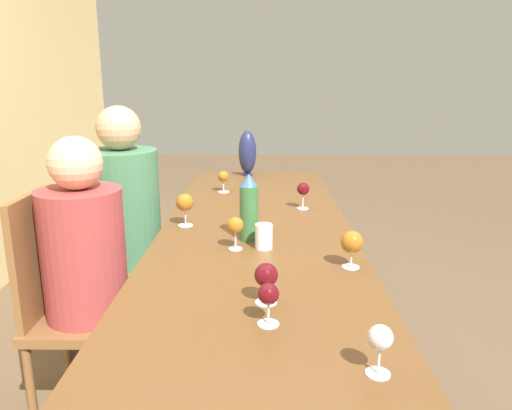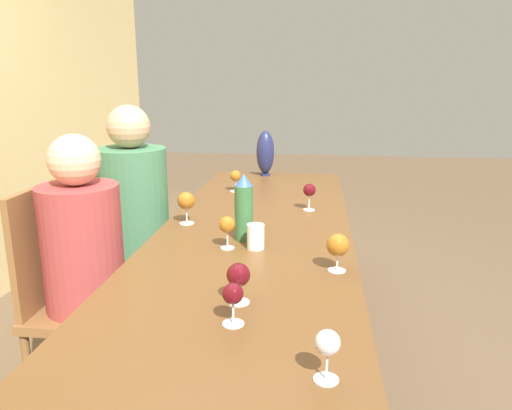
{
  "view_description": "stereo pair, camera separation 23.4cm",
  "coord_description": "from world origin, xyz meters",
  "px_view_note": "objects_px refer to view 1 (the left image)",
  "views": [
    {
      "loc": [
        -2.21,
        -0.03,
        1.43
      ],
      "look_at": [
        0.05,
        0.0,
        0.84
      ],
      "focal_mm": 35.0,
      "sensor_mm": 36.0,
      "label": 1
    },
    {
      "loc": [
        -2.2,
        -0.27,
        1.43
      ],
      "look_at": [
        0.05,
        0.0,
        0.84
      ],
      "focal_mm": 35.0,
      "sensor_mm": 36.0,
      "label": 2
    }
  ],
  "objects_px": {
    "wine_glass_2": "(352,243)",
    "person_far": "(128,220)",
    "wine_glass_5": "(266,276)",
    "chair_far": "(113,251)",
    "wine_glass_0": "(303,190)",
    "wine_glass_7": "(223,177)",
    "water_tumbler": "(264,236)",
    "person_near": "(88,270)",
    "chair_near": "(70,301)",
    "wine_glass_3": "(235,226)",
    "wine_glass_4": "(185,203)",
    "wine_glass_1": "(380,339)",
    "wine_glass_6": "(268,296)",
    "vase": "(247,153)",
    "water_bottle": "(249,208)"
  },
  "relations": [
    {
      "from": "water_bottle",
      "to": "wine_glass_3",
      "type": "bearing_deg",
      "value": 156.94
    },
    {
      "from": "wine_glass_3",
      "to": "person_far",
      "type": "distance_m",
      "value": 0.87
    },
    {
      "from": "chair_near",
      "to": "chair_far",
      "type": "relative_size",
      "value": 1.0
    },
    {
      "from": "chair_near",
      "to": "wine_glass_4",
      "type": "bearing_deg",
      "value": -52.87
    },
    {
      "from": "vase",
      "to": "wine_glass_1",
      "type": "height_order",
      "value": "vase"
    },
    {
      "from": "vase",
      "to": "wine_glass_6",
      "type": "bearing_deg",
      "value": -176.65
    },
    {
      "from": "wine_glass_5",
      "to": "water_bottle",
      "type": "bearing_deg",
      "value": 6.53
    },
    {
      "from": "wine_glass_6",
      "to": "vase",
      "type": "bearing_deg",
      "value": 3.35
    },
    {
      "from": "wine_glass_5",
      "to": "person_near",
      "type": "xyz_separation_m",
      "value": [
        0.48,
        0.73,
        -0.18
      ]
    },
    {
      "from": "person_near",
      "to": "person_far",
      "type": "bearing_deg",
      "value": -0.03
    },
    {
      "from": "person_far",
      "to": "wine_glass_3",
      "type": "bearing_deg",
      "value": -134.8
    },
    {
      "from": "wine_glass_4",
      "to": "chair_far",
      "type": "relative_size",
      "value": 0.16
    },
    {
      "from": "water_tumbler",
      "to": "wine_glass_4",
      "type": "height_order",
      "value": "wine_glass_4"
    },
    {
      "from": "person_far",
      "to": "wine_glass_0",
      "type": "bearing_deg",
      "value": -87.75
    },
    {
      "from": "wine_glass_0",
      "to": "wine_glass_7",
      "type": "height_order",
      "value": "wine_glass_0"
    },
    {
      "from": "chair_far",
      "to": "person_far",
      "type": "relative_size",
      "value": 0.76
    },
    {
      "from": "vase",
      "to": "wine_glass_3",
      "type": "bearing_deg",
      "value": 179.99
    },
    {
      "from": "wine_glass_2",
      "to": "wine_glass_7",
      "type": "xyz_separation_m",
      "value": [
        1.22,
        0.57,
        -0.0
      ]
    },
    {
      "from": "water_tumbler",
      "to": "wine_glass_5",
      "type": "bearing_deg",
      "value": -179.21
    },
    {
      "from": "wine_glass_2",
      "to": "person_far",
      "type": "distance_m",
      "value": 1.33
    },
    {
      "from": "person_far",
      "to": "vase",
      "type": "bearing_deg",
      "value": -32.93
    },
    {
      "from": "wine_glass_5",
      "to": "chair_far",
      "type": "relative_size",
      "value": 0.13
    },
    {
      "from": "wine_glass_2",
      "to": "wine_glass_0",
      "type": "bearing_deg",
      "value": 7.76
    },
    {
      "from": "chair_far",
      "to": "water_bottle",
      "type": "bearing_deg",
      "value": -122.75
    },
    {
      "from": "water_tumbler",
      "to": "chair_far",
      "type": "height_order",
      "value": "chair_far"
    },
    {
      "from": "person_near",
      "to": "chair_far",
      "type": "bearing_deg",
      "value": 8.34
    },
    {
      "from": "water_tumbler",
      "to": "chair_far",
      "type": "distance_m",
      "value": 1.05
    },
    {
      "from": "wine_glass_0",
      "to": "wine_glass_4",
      "type": "bearing_deg",
      "value": 118.74
    },
    {
      "from": "wine_glass_0",
      "to": "person_far",
      "type": "bearing_deg",
      "value": 92.25
    },
    {
      "from": "wine_glass_0",
      "to": "wine_glass_3",
      "type": "height_order",
      "value": "wine_glass_0"
    },
    {
      "from": "wine_glass_4",
      "to": "water_tumbler",
      "type": "bearing_deg",
      "value": -130.34
    },
    {
      "from": "wine_glass_2",
      "to": "wine_glass_3",
      "type": "xyz_separation_m",
      "value": [
        0.19,
        0.44,
        0.0
      ]
    },
    {
      "from": "wine_glass_3",
      "to": "person_far",
      "type": "bearing_deg",
      "value": 45.2
    },
    {
      "from": "vase",
      "to": "wine_glass_0",
      "type": "bearing_deg",
      "value": -160.34
    },
    {
      "from": "wine_glass_0",
      "to": "wine_glass_3",
      "type": "relative_size",
      "value": 1.04
    },
    {
      "from": "chair_near",
      "to": "person_near",
      "type": "height_order",
      "value": "person_near"
    },
    {
      "from": "wine_glass_3",
      "to": "wine_glass_5",
      "type": "height_order",
      "value": "wine_glass_3"
    },
    {
      "from": "wine_glass_1",
      "to": "wine_glass_3",
      "type": "distance_m",
      "value": 0.96
    },
    {
      "from": "wine_glass_1",
      "to": "chair_near",
      "type": "height_order",
      "value": "chair_near"
    },
    {
      "from": "water_tumbler",
      "to": "person_near",
      "type": "relative_size",
      "value": 0.09
    },
    {
      "from": "wine_glass_3",
      "to": "wine_glass_1",
      "type": "bearing_deg",
      "value": -156.18
    },
    {
      "from": "chair_near",
      "to": "wine_glass_2",
      "type": "bearing_deg",
      "value": -99.05
    },
    {
      "from": "vase",
      "to": "wine_glass_0",
      "type": "relative_size",
      "value": 2.23
    },
    {
      "from": "wine_glass_2",
      "to": "wine_glass_5",
      "type": "height_order",
      "value": "wine_glass_2"
    },
    {
      "from": "water_tumbler",
      "to": "vase",
      "type": "distance_m",
      "value": 1.55
    },
    {
      "from": "water_bottle",
      "to": "chair_far",
      "type": "relative_size",
      "value": 0.3
    },
    {
      "from": "water_bottle",
      "to": "wine_glass_2",
      "type": "height_order",
      "value": "water_bottle"
    },
    {
      "from": "water_tumbler",
      "to": "wine_glass_5",
      "type": "distance_m",
      "value": 0.51
    },
    {
      "from": "wine_glass_2",
      "to": "chair_near",
      "type": "xyz_separation_m",
      "value": [
        0.18,
        1.14,
        -0.33
      ]
    },
    {
      "from": "wine_glass_4",
      "to": "wine_glass_7",
      "type": "relative_size",
      "value": 1.19
    }
  ]
}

